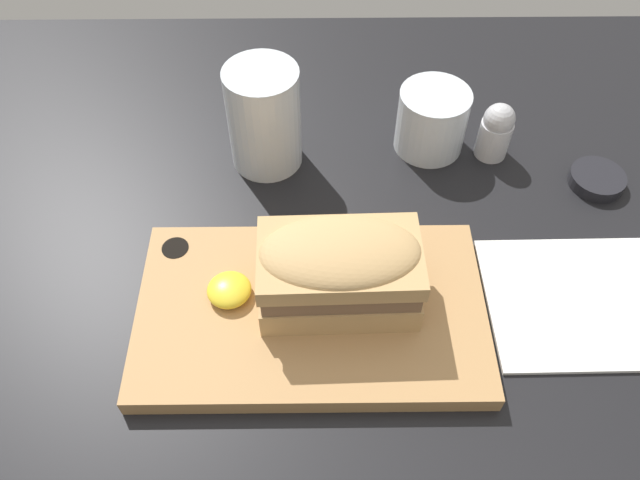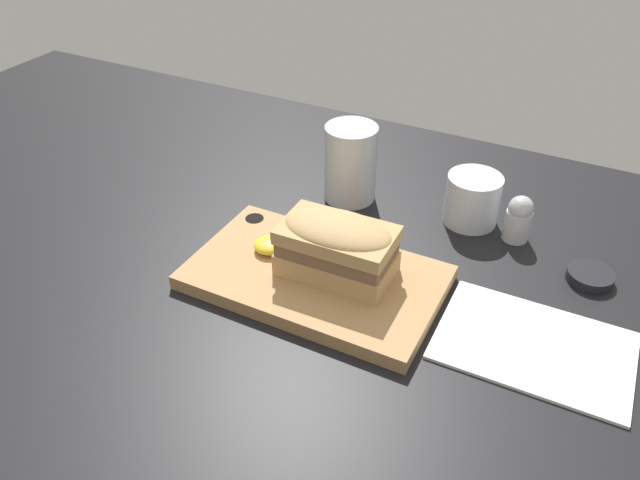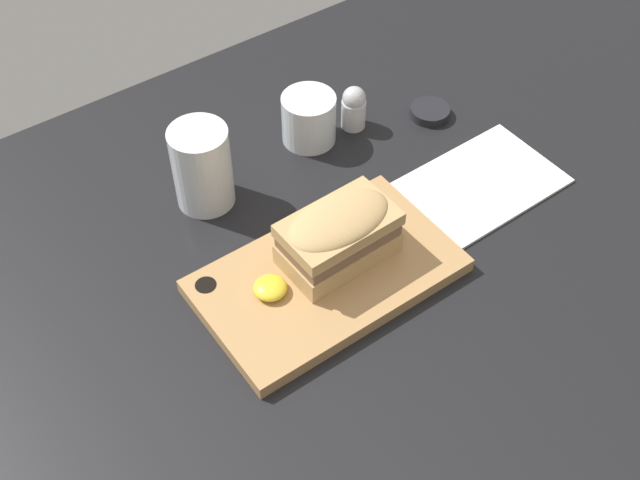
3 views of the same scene
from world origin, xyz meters
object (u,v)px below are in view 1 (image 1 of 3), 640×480
Objects in this scene: napkin at (600,301)px; condiment_dish at (597,179)px; water_glass at (265,124)px; salt_shaker at (496,131)px; serving_board at (311,311)px; sandwich at (339,268)px; wine_glass at (431,122)px.

napkin is 15.35cm from condiment_dish.
water_glass reaches higher than salt_shaker.
serving_board is 2.68× the size of water_glass.
sandwich is at bearing -151.51° from condiment_dish.
wine_glass is 25.14cm from napkin.
wine_glass is 6.90cm from salt_shaker.
wine_glass is 1.32× the size of condiment_dish.
condiment_dish is at bearing -6.85° from water_glass.
wine_glass reaches higher than serving_board.
water_glass is 24.68cm from salt_shaker.
wine_glass is (10.66, 21.25, -2.61)cm from sandwich.
wine_glass reaches higher than condiment_dish.
napkin is (24.07, 0.22, -5.79)cm from sandwich.
wine_glass is (17.85, 1.94, -1.59)cm from water_glass.
salt_shaker is (24.61, 0.54, -1.67)cm from water_glass.
salt_shaker reaches higher than napkin.
wine_glass is at bearing 6.19° from water_glass.
sandwich reaches higher than napkin.
salt_shaker reaches higher than serving_board.
salt_shaker is at bearing 108.73° from napkin.
serving_board reaches higher than condiment_dish.
condiment_dish is at bearing 75.82° from napkin.
wine_glass is at bearing 168.30° from salt_shaker.
salt_shaker is (-6.65, 19.62, 3.10)cm from napkin.
wine_glass reaches higher than salt_shaker.
water_glass is 1.51× the size of wine_glass.
wine_glass is 0.36× the size of napkin.
salt_shaker reaches higher than condiment_dish.
napkin is (31.27, -19.09, -4.77)cm from water_glass.
condiment_dish is (30.31, 16.14, -0.28)cm from serving_board.
water_glass is (-4.71, 20.35, 4.02)cm from serving_board.
serving_board is 5.72cm from sandwich.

